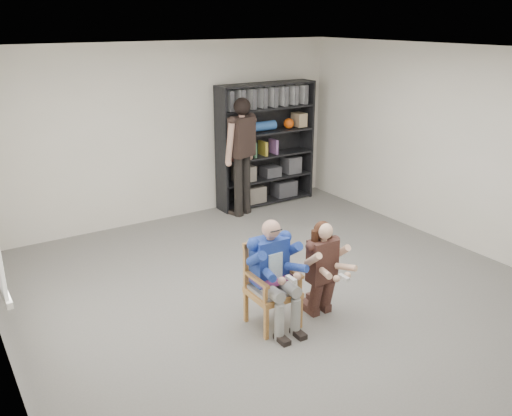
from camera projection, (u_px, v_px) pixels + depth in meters
room_shell at (302, 190)px, 5.77m from camera, size 6.00×7.00×2.80m
floor at (298, 305)px, 6.24m from camera, size 6.00×7.00×0.01m
armchair at (273, 286)px, 5.70m from camera, size 0.54×0.53×0.93m
seated_man at (273, 274)px, 5.65m from camera, size 0.53×0.73×1.20m
kneeling_woman at (324, 270)px, 5.87m from camera, size 0.47×0.75×1.10m
bookshelf at (266, 145)px, 9.35m from camera, size 1.80×0.38×2.10m
standing_man at (242, 158)px, 8.79m from camera, size 0.67×0.50×1.93m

